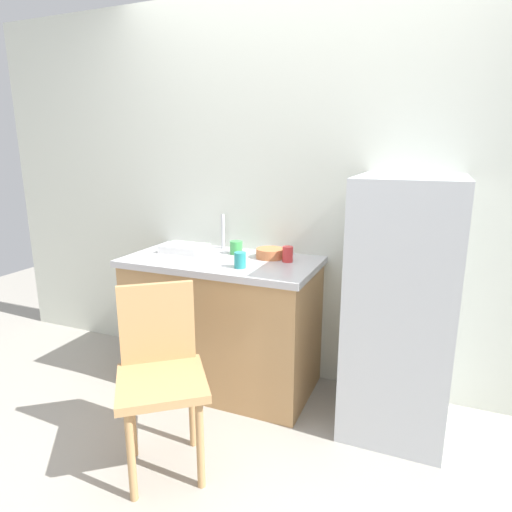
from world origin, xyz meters
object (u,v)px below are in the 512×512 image
at_px(chair, 160,370).
at_px(dish_tray, 185,248).
at_px(terracotta_bowl, 270,253).
at_px(cup_red, 288,254).
at_px(refrigerator, 401,307).
at_px(cup_teal, 240,260).
at_px(cup_green, 236,248).

relative_size(chair, dish_tray, 3.18).
xyz_separation_m(terracotta_bowl, cup_red, (0.13, -0.05, 0.02)).
xyz_separation_m(refrigerator, dish_tray, (-1.38, 0.06, 0.19)).
relative_size(chair, cup_teal, 9.84).
height_order(dish_tray, cup_green, cup_green).
xyz_separation_m(refrigerator, cup_teal, (-0.88, -0.14, 0.21)).
xyz_separation_m(refrigerator, cup_red, (-0.67, 0.09, 0.21)).
bearing_deg(terracotta_bowl, cup_red, -20.59).
xyz_separation_m(cup_teal, cup_green, (-0.16, 0.29, -0.00)).
bearing_deg(terracotta_bowl, cup_teal, -105.49).
relative_size(dish_tray, cup_red, 3.00).
bearing_deg(cup_green, dish_tray, -165.82).
distance_m(chair, terracotta_bowl, 1.01).
relative_size(cup_red, cup_green, 1.11).
xyz_separation_m(dish_tray, terracotta_bowl, (0.57, 0.07, 0.00)).
distance_m(terracotta_bowl, cup_red, 0.14).
bearing_deg(terracotta_bowl, dish_tray, -172.77).
bearing_deg(terracotta_bowl, chair, -102.51).
distance_m(chair, cup_teal, 0.76).
height_order(chair, cup_green, cup_green).
height_order(dish_tray, terracotta_bowl, terracotta_bowl).
bearing_deg(dish_tray, cup_green, 14.18).
bearing_deg(cup_green, cup_teal, -61.11).
bearing_deg(refrigerator, cup_green, 171.92).
xyz_separation_m(refrigerator, terracotta_bowl, (-0.80, 0.14, 0.19)).
distance_m(cup_red, cup_green, 0.37).
bearing_deg(cup_teal, cup_red, 48.06).
distance_m(refrigerator, terracotta_bowl, 0.84).
distance_m(dish_tray, terracotta_bowl, 0.58).
bearing_deg(cup_green, cup_red, -9.34).
height_order(refrigerator, cup_green, refrigerator).
height_order(refrigerator, cup_red, refrigerator).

